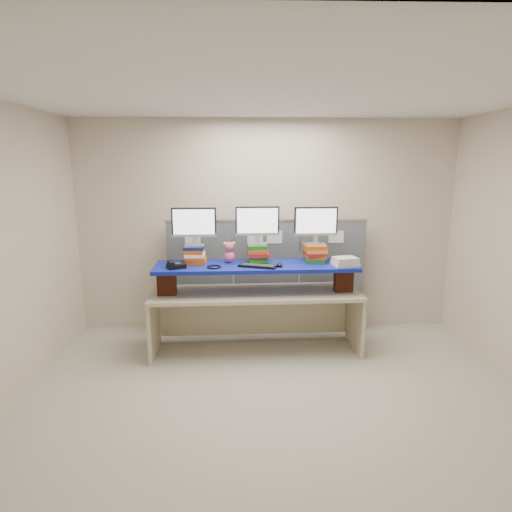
{
  "coord_description": "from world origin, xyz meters",
  "views": [
    {
      "loc": [
        -0.29,
        -3.66,
        2.24
      ],
      "look_at": [
        -0.15,
        1.17,
        1.18
      ],
      "focal_mm": 30.0,
      "sensor_mm": 36.0,
      "label": 1
    }
  ],
  "objects_px": {
    "monitor_left": "(194,224)",
    "desk_phone": "(175,265)",
    "monitor_right": "(316,223)",
    "desk": "(256,304)",
    "monitor_center": "(257,223)",
    "keyboard": "(257,266)",
    "blue_board": "(256,266)"
  },
  "relations": [
    {
      "from": "monitor_right",
      "to": "keyboard",
      "type": "distance_m",
      "value": 0.87
    },
    {
      "from": "blue_board",
      "to": "monitor_center",
      "type": "height_order",
      "value": "monitor_center"
    },
    {
      "from": "keyboard",
      "to": "desk_phone",
      "type": "relative_size",
      "value": 1.85
    },
    {
      "from": "blue_board",
      "to": "desk_phone",
      "type": "relative_size",
      "value": 9.58
    },
    {
      "from": "monitor_left",
      "to": "monitor_center",
      "type": "bearing_deg",
      "value": -0.0
    },
    {
      "from": "desk",
      "to": "desk_phone",
      "type": "bearing_deg",
      "value": -173.27
    },
    {
      "from": "blue_board",
      "to": "monitor_right",
      "type": "height_order",
      "value": "monitor_right"
    },
    {
      "from": "monitor_left",
      "to": "monitor_center",
      "type": "xyz_separation_m",
      "value": [
        0.74,
        0.03,
        0.01
      ]
    },
    {
      "from": "desk",
      "to": "keyboard",
      "type": "height_order",
      "value": "keyboard"
    },
    {
      "from": "monitor_right",
      "to": "desk_phone",
      "type": "xyz_separation_m",
      "value": [
        -1.62,
        -0.29,
        -0.43
      ]
    },
    {
      "from": "keyboard",
      "to": "monitor_left",
      "type": "bearing_deg",
      "value": -177.92
    },
    {
      "from": "monitor_center",
      "to": "monitor_left",
      "type": "bearing_deg",
      "value": 180.0
    },
    {
      "from": "blue_board",
      "to": "monitor_left",
      "type": "bearing_deg",
      "value": 170.56
    },
    {
      "from": "monitor_left",
      "to": "monitor_right",
      "type": "relative_size",
      "value": 1.0
    },
    {
      "from": "monitor_left",
      "to": "monitor_center",
      "type": "height_order",
      "value": "monitor_center"
    },
    {
      "from": "desk",
      "to": "monitor_right",
      "type": "relative_size",
      "value": 4.83
    },
    {
      "from": "desk",
      "to": "keyboard",
      "type": "relative_size",
      "value": 5.51
    },
    {
      "from": "monitor_center",
      "to": "keyboard",
      "type": "relative_size",
      "value": 1.14
    },
    {
      "from": "desk_phone",
      "to": "monitor_center",
      "type": "bearing_deg",
      "value": -8.76
    },
    {
      "from": "monitor_right",
      "to": "monitor_center",
      "type": "bearing_deg",
      "value": -180.0
    },
    {
      "from": "blue_board",
      "to": "desk_phone",
      "type": "distance_m",
      "value": 0.92
    },
    {
      "from": "desk",
      "to": "monitor_center",
      "type": "distance_m",
      "value": 0.96
    },
    {
      "from": "monitor_left",
      "to": "desk_phone",
      "type": "distance_m",
      "value": 0.53
    },
    {
      "from": "monitor_left",
      "to": "monitor_right",
      "type": "height_order",
      "value": "same"
    },
    {
      "from": "desk",
      "to": "monitor_right",
      "type": "bearing_deg",
      "value": 9.41
    },
    {
      "from": "monitor_center",
      "to": "monitor_right",
      "type": "xyz_separation_m",
      "value": [
        0.69,
        0.03,
        -0.01
      ]
    },
    {
      "from": "desk",
      "to": "blue_board",
      "type": "distance_m",
      "value": 0.46
    },
    {
      "from": "monitor_left",
      "to": "desk_phone",
      "type": "relative_size",
      "value": 2.11
    },
    {
      "from": "keyboard",
      "to": "desk_phone",
      "type": "distance_m",
      "value": 0.92
    },
    {
      "from": "monitor_right",
      "to": "desk_phone",
      "type": "height_order",
      "value": "monitor_right"
    },
    {
      "from": "monitor_left",
      "to": "monitor_right",
      "type": "xyz_separation_m",
      "value": [
        1.43,
        0.05,
        -0.0
      ]
    },
    {
      "from": "monitor_center",
      "to": "monitor_right",
      "type": "distance_m",
      "value": 0.69
    }
  ]
}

